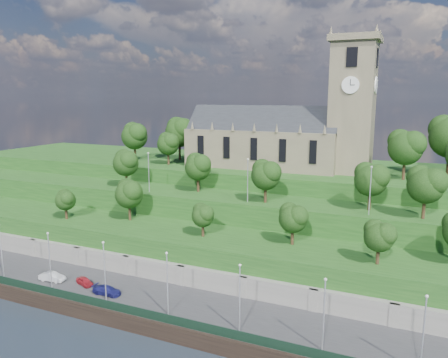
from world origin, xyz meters
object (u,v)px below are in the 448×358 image
at_px(church, 286,132).
at_px(car_left, 85,281).
at_px(car_right, 107,290).
at_px(car_middle, 52,277).

distance_m(church, car_left, 49.16).
distance_m(church, car_right, 48.44).
height_order(church, car_middle, church).
relative_size(car_left, car_middle, 0.83).
xyz_separation_m(car_left, car_right, (5.13, -1.21, 0.05)).
xyz_separation_m(car_middle, car_right, (10.71, -0.36, -0.05)).
bearing_deg(car_middle, car_left, -88.27).
bearing_deg(car_right, church, -20.13).
height_order(church, car_right, church).
bearing_deg(church, car_right, -108.33).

